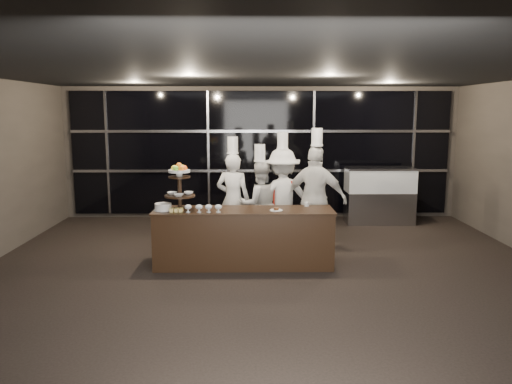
{
  "coord_description": "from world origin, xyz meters",
  "views": [
    {
      "loc": [
        -0.26,
        -6.47,
        2.46
      ],
      "look_at": [
        -0.16,
        1.55,
        1.15
      ],
      "focal_mm": 35.0,
      "sensor_mm": 36.0,
      "label": 1
    }
  ],
  "objects_px": {
    "buffet_counter": "(244,237)",
    "display_stand": "(180,183)",
    "layer_cake": "(163,207)",
    "chef_b": "(260,204)",
    "chef_a": "(233,198)",
    "chef_d": "(316,198)",
    "chef_c": "(282,198)",
    "display_case": "(379,192)"
  },
  "relations": [
    {
      "from": "chef_b",
      "to": "display_case",
      "type": "bearing_deg",
      "value": 35.96
    },
    {
      "from": "display_stand",
      "to": "chef_b",
      "type": "height_order",
      "value": "chef_b"
    },
    {
      "from": "chef_b",
      "to": "chef_c",
      "type": "xyz_separation_m",
      "value": [
        0.41,
        0.06,
        0.1
      ]
    },
    {
      "from": "layer_cake",
      "to": "chef_c",
      "type": "distance_m",
      "value": 2.29
    },
    {
      "from": "display_stand",
      "to": "chef_c",
      "type": "height_order",
      "value": "chef_c"
    },
    {
      "from": "buffet_counter",
      "to": "display_case",
      "type": "bearing_deg",
      "value": 45.91
    },
    {
      "from": "buffet_counter",
      "to": "chef_c",
      "type": "distance_m",
      "value": 1.42
    },
    {
      "from": "display_stand",
      "to": "chef_b",
      "type": "bearing_deg",
      "value": 40.89
    },
    {
      "from": "display_stand",
      "to": "chef_a",
      "type": "relative_size",
      "value": 0.37
    },
    {
      "from": "buffet_counter",
      "to": "display_case",
      "type": "xyz_separation_m",
      "value": [
        2.95,
        3.05,
        0.22
      ]
    },
    {
      "from": "chef_a",
      "to": "chef_c",
      "type": "height_order",
      "value": "chef_c"
    },
    {
      "from": "chef_a",
      "to": "chef_b",
      "type": "height_order",
      "value": "chef_a"
    },
    {
      "from": "display_case",
      "to": "chef_a",
      "type": "bearing_deg",
      "value": -150.07
    },
    {
      "from": "layer_cake",
      "to": "chef_c",
      "type": "relative_size",
      "value": 0.14
    },
    {
      "from": "buffet_counter",
      "to": "chef_b",
      "type": "bearing_deg",
      "value": 75.88
    },
    {
      "from": "display_stand",
      "to": "layer_cake",
      "type": "xyz_separation_m",
      "value": [
        -0.26,
        -0.05,
        -0.37
      ]
    },
    {
      "from": "chef_a",
      "to": "chef_d",
      "type": "xyz_separation_m",
      "value": [
        1.46,
        -0.4,
        0.07
      ]
    },
    {
      "from": "layer_cake",
      "to": "chef_b",
      "type": "bearing_deg",
      "value": 36.99
    },
    {
      "from": "layer_cake",
      "to": "chef_b",
      "type": "distance_m",
      "value": 1.93
    },
    {
      "from": "buffet_counter",
      "to": "display_stand",
      "type": "distance_m",
      "value": 1.33
    },
    {
      "from": "display_case",
      "to": "layer_cake",
      "type": "bearing_deg",
      "value": -143.66
    },
    {
      "from": "chef_b",
      "to": "chef_d",
      "type": "xyz_separation_m",
      "value": [
        0.97,
        -0.28,
        0.15
      ]
    },
    {
      "from": "display_stand",
      "to": "chef_b",
      "type": "xyz_separation_m",
      "value": [
        1.28,
        1.11,
        -0.54
      ]
    },
    {
      "from": "display_case",
      "to": "chef_d",
      "type": "height_order",
      "value": "chef_d"
    },
    {
      "from": "chef_c",
      "to": "chef_d",
      "type": "distance_m",
      "value": 0.66
    },
    {
      "from": "chef_b",
      "to": "chef_c",
      "type": "height_order",
      "value": "chef_c"
    },
    {
      "from": "layer_cake",
      "to": "chef_b",
      "type": "relative_size",
      "value": 0.16
    },
    {
      "from": "display_stand",
      "to": "display_case",
      "type": "height_order",
      "value": "display_stand"
    },
    {
      "from": "layer_cake",
      "to": "display_case",
      "type": "relative_size",
      "value": 0.2
    },
    {
      "from": "chef_c",
      "to": "chef_b",
      "type": "bearing_deg",
      "value": -171.47
    },
    {
      "from": "layer_cake",
      "to": "chef_a",
      "type": "xyz_separation_m",
      "value": [
        1.05,
        1.28,
        -0.09
      ]
    },
    {
      "from": "chef_c",
      "to": "display_case",
      "type": "bearing_deg",
      "value": 39.65
    },
    {
      "from": "chef_a",
      "to": "chef_b",
      "type": "xyz_separation_m",
      "value": [
        0.48,
        -0.12,
        -0.08
      ]
    },
    {
      "from": "display_case",
      "to": "chef_b",
      "type": "relative_size",
      "value": 0.79
    },
    {
      "from": "display_case",
      "to": "chef_a",
      "type": "relative_size",
      "value": 0.74
    },
    {
      "from": "buffet_counter",
      "to": "chef_c",
      "type": "relative_size",
      "value": 1.36
    },
    {
      "from": "layer_cake",
      "to": "chef_d",
      "type": "xyz_separation_m",
      "value": [
        2.51,
        0.88,
        -0.03
      ]
    },
    {
      "from": "chef_a",
      "to": "layer_cake",
      "type": "bearing_deg",
      "value": -129.44
    },
    {
      "from": "buffet_counter",
      "to": "layer_cake",
      "type": "relative_size",
      "value": 9.47
    },
    {
      "from": "layer_cake",
      "to": "display_case",
      "type": "distance_m",
      "value": 5.23
    },
    {
      "from": "buffet_counter",
      "to": "display_stand",
      "type": "xyz_separation_m",
      "value": [
        -1.0,
        -0.0,
        0.87
      ]
    },
    {
      "from": "display_stand",
      "to": "chef_d",
      "type": "xyz_separation_m",
      "value": [
        2.25,
        0.83,
        -0.39
      ]
    }
  ]
}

